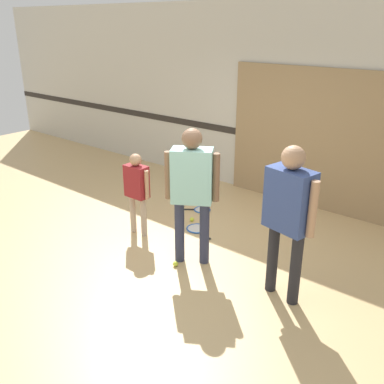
{
  "coord_description": "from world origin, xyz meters",
  "views": [
    {
      "loc": [
        3.12,
        -3.77,
        2.85
      ],
      "look_at": [
        0.1,
        -0.08,
        0.95
      ],
      "focal_mm": 40.0,
      "sensor_mm": 36.0,
      "label": 1
    }
  ],
  "objects_px": {
    "person_student_left": "(137,185)",
    "tennis_ball_stray_left": "(192,219)",
    "racket_second_spare": "(198,229)",
    "person_instructor": "(192,183)",
    "person_student_right": "(289,208)",
    "racket_spare_on_floor": "(201,210)",
    "tennis_ball_near_instructor": "(176,264)",
    "tennis_ball_by_spare_racket": "(199,199)"
  },
  "relations": [
    {
      "from": "racket_second_spare",
      "to": "person_student_right",
      "type": "bearing_deg",
      "value": 0.29
    },
    {
      "from": "tennis_ball_stray_left",
      "to": "racket_spare_on_floor",
      "type": "bearing_deg",
      "value": 109.81
    },
    {
      "from": "racket_spare_on_floor",
      "to": "tennis_ball_by_spare_racket",
      "type": "xyz_separation_m",
      "value": [
        -0.27,
        0.29,
        0.02
      ]
    },
    {
      "from": "tennis_ball_by_spare_racket",
      "to": "tennis_ball_stray_left",
      "type": "xyz_separation_m",
      "value": [
        0.42,
        -0.71,
        0.0
      ]
    },
    {
      "from": "person_student_left",
      "to": "tennis_ball_stray_left",
      "type": "bearing_deg",
      "value": 66.45
    },
    {
      "from": "racket_spare_on_floor",
      "to": "person_student_left",
      "type": "bearing_deg",
      "value": 44.02
    },
    {
      "from": "racket_second_spare",
      "to": "racket_spare_on_floor",
      "type": "bearing_deg",
      "value": 145.82
    },
    {
      "from": "person_student_right",
      "to": "tennis_ball_near_instructor",
      "type": "relative_size",
      "value": 26.26
    },
    {
      "from": "person_student_left",
      "to": "racket_spare_on_floor",
      "type": "relative_size",
      "value": 2.49
    },
    {
      "from": "person_student_right",
      "to": "tennis_ball_stray_left",
      "type": "relative_size",
      "value": 26.26
    },
    {
      "from": "person_student_right",
      "to": "tennis_ball_stray_left",
      "type": "xyz_separation_m",
      "value": [
        -1.98,
        0.85,
        -1.04
      ]
    },
    {
      "from": "person_student_left",
      "to": "tennis_ball_near_instructor",
      "type": "xyz_separation_m",
      "value": [
        1.0,
        -0.34,
        -0.71
      ]
    },
    {
      "from": "racket_spare_on_floor",
      "to": "tennis_ball_by_spare_racket",
      "type": "height_order",
      "value": "tennis_ball_by_spare_racket"
    },
    {
      "from": "racket_spare_on_floor",
      "to": "person_student_right",
      "type": "bearing_deg",
      "value": 112.28
    },
    {
      "from": "tennis_ball_near_instructor",
      "to": "tennis_ball_by_spare_racket",
      "type": "distance_m",
      "value": 2.14
    },
    {
      "from": "racket_second_spare",
      "to": "tennis_ball_by_spare_racket",
      "type": "distance_m",
      "value": 1.1
    },
    {
      "from": "tennis_ball_stray_left",
      "to": "person_instructor",
      "type": "bearing_deg",
      "value": -50.7
    },
    {
      "from": "tennis_ball_by_spare_racket",
      "to": "person_student_right",
      "type": "bearing_deg",
      "value": -33.01
    },
    {
      "from": "person_student_left",
      "to": "racket_second_spare",
      "type": "distance_m",
      "value": 1.13
    },
    {
      "from": "person_student_right",
      "to": "racket_spare_on_floor",
      "type": "relative_size",
      "value": 3.61
    },
    {
      "from": "racket_spare_on_floor",
      "to": "tennis_ball_by_spare_racket",
      "type": "distance_m",
      "value": 0.4
    },
    {
      "from": "person_instructor",
      "to": "person_student_left",
      "type": "distance_m",
      "value": 1.14
    },
    {
      "from": "racket_second_spare",
      "to": "tennis_ball_by_spare_racket",
      "type": "xyz_separation_m",
      "value": [
        -0.66,
        0.87,
        0.02
      ]
    },
    {
      "from": "person_instructor",
      "to": "racket_spare_on_floor",
      "type": "bearing_deg",
      "value": 92.7
    },
    {
      "from": "person_student_right",
      "to": "tennis_ball_near_instructor",
      "type": "distance_m",
      "value": 1.7
    },
    {
      "from": "person_student_left",
      "to": "person_instructor",
      "type": "bearing_deg",
      "value": -6.13
    },
    {
      "from": "racket_second_spare",
      "to": "person_instructor",
      "type": "bearing_deg",
      "value": -34.22
    },
    {
      "from": "person_student_right",
      "to": "racket_spare_on_floor",
      "type": "distance_m",
      "value": 2.7
    },
    {
      "from": "person_student_left",
      "to": "tennis_ball_near_instructor",
      "type": "height_order",
      "value": "person_student_left"
    },
    {
      "from": "person_instructor",
      "to": "person_student_right",
      "type": "xyz_separation_m",
      "value": [
        1.24,
        0.05,
        0.0
      ]
    },
    {
      "from": "person_student_right",
      "to": "tennis_ball_near_instructor",
      "type": "height_order",
      "value": "person_student_right"
    },
    {
      "from": "person_instructor",
      "to": "tennis_ball_stray_left",
      "type": "distance_m",
      "value": 1.56
    },
    {
      "from": "person_student_left",
      "to": "person_student_right",
      "type": "distance_m",
      "value": 2.35
    },
    {
      "from": "racket_spare_on_floor",
      "to": "tennis_ball_near_instructor",
      "type": "distance_m",
      "value": 1.75
    },
    {
      "from": "racket_spare_on_floor",
      "to": "racket_second_spare",
      "type": "relative_size",
      "value": 0.85
    },
    {
      "from": "racket_second_spare",
      "to": "tennis_ball_near_instructor",
      "type": "relative_size",
      "value": 8.56
    },
    {
      "from": "racket_second_spare",
      "to": "tennis_ball_stray_left",
      "type": "distance_m",
      "value": 0.29
    },
    {
      "from": "racket_spare_on_floor",
      "to": "tennis_ball_stray_left",
      "type": "relative_size",
      "value": 7.28
    },
    {
      "from": "person_student_left",
      "to": "racket_spare_on_floor",
      "type": "distance_m",
      "value": 1.42
    },
    {
      "from": "person_student_right",
      "to": "racket_second_spare",
      "type": "relative_size",
      "value": 3.07
    },
    {
      "from": "racket_spare_on_floor",
      "to": "tennis_ball_near_instructor",
      "type": "relative_size",
      "value": 7.28
    },
    {
      "from": "person_student_right",
      "to": "racket_spare_on_floor",
      "type": "bearing_deg",
      "value": -18.87
    }
  ]
}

